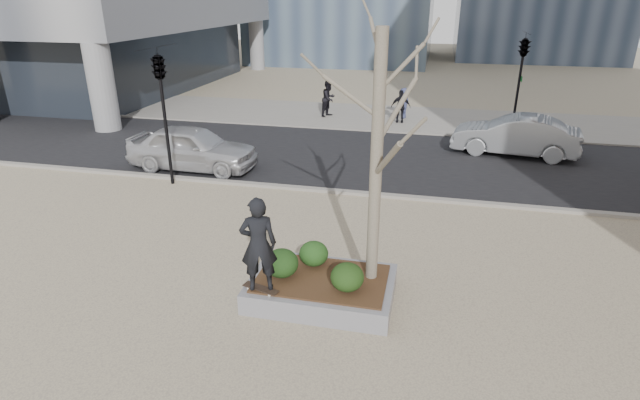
% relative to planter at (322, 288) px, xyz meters
% --- Properties ---
extents(ground, '(120.00, 120.00, 0.00)m').
position_rel_planter_xyz_m(ground, '(-1.00, 0.00, -0.23)').
color(ground, tan).
rests_on(ground, ground).
extents(street, '(60.00, 8.00, 0.02)m').
position_rel_planter_xyz_m(street, '(-1.00, 10.00, -0.21)').
color(street, black).
rests_on(street, ground).
extents(far_sidewalk, '(60.00, 6.00, 0.02)m').
position_rel_planter_xyz_m(far_sidewalk, '(-1.00, 17.00, -0.21)').
color(far_sidewalk, gray).
rests_on(far_sidewalk, ground).
extents(planter, '(3.00, 2.00, 0.45)m').
position_rel_planter_xyz_m(planter, '(0.00, 0.00, 0.00)').
color(planter, gray).
rests_on(planter, ground).
extents(planter_mulch, '(2.70, 1.70, 0.04)m').
position_rel_planter_xyz_m(planter_mulch, '(0.00, 0.00, 0.25)').
color(planter_mulch, '#382314').
rests_on(planter_mulch, planter).
extents(sycamore_tree, '(2.80, 2.80, 6.60)m').
position_rel_planter_xyz_m(sycamore_tree, '(1.00, 0.30, 3.56)').
color(sycamore_tree, gray).
rests_on(sycamore_tree, planter_mulch).
extents(shrub_left, '(0.71, 0.71, 0.60)m').
position_rel_planter_xyz_m(shrub_left, '(-0.84, -0.11, 0.57)').
color(shrub_left, black).
rests_on(shrub_left, planter_mulch).
extents(shrub_middle, '(0.64, 0.64, 0.54)m').
position_rel_planter_xyz_m(shrub_middle, '(-0.29, 0.50, 0.54)').
color(shrub_middle, '#133E16').
rests_on(shrub_middle, planter_mulch).
extents(shrub_right, '(0.67, 0.67, 0.57)m').
position_rel_planter_xyz_m(shrub_right, '(0.59, -0.32, 0.55)').
color(shrub_right, '#1C3B13').
rests_on(shrub_right, planter_mulch).
extents(skateboard, '(0.80, 0.41, 0.08)m').
position_rel_planter_xyz_m(skateboard, '(-1.10, -0.71, 0.26)').
color(skateboard, black).
rests_on(skateboard, planter).
extents(skateboarder, '(0.83, 0.68, 1.97)m').
position_rel_planter_xyz_m(skateboarder, '(-1.10, -0.71, 1.28)').
color(skateboarder, black).
rests_on(skateboarder, skateboard).
extents(police_car, '(4.72, 1.96, 1.60)m').
position_rel_planter_xyz_m(police_car, '(-6.46, 7.15, 0.59)').
color(police_car, '#BDBDC1').
rests_on(police_car, street).
extents(car_silver, '(4.97, 2.36, 1.57)m').
position_rel_planter_xyz_m(car_silver, '(5.20, 11.63, 0.58)').
color(car_silver, '#999CA0').
rests_on(car_silver, street).
extents(pedestrian_a, '(1.00, 1.10, 1.85)m').
position_rel_planter_xyz_m(pedestrian_a, '(-3.40, 16.60, 0.72)').
color(pedestrian_a, black).
rests_on(pedestrian_a, far_sidewalk).
extents(pedestrian_b, '(0.83, 1.12, 1.55)m').
position_rel_planter_xyz_m(pedestrian_b, '(0.45, 17.01, 0.57)').
color(pedestrian_b, '#3A4069').
rests_on(pedestrian_b, far_sidewalk).
extents(pedestrian_c, '(0.97, 0.45, 1.61)m').
position_rel_planter_xyz_m(pedestrian_c, '(0.38, 15.96, 0.61)').
color(pedestrian_c, black).
rests_on(pedestrian_c, far_sidewalk).
extents(traffic_light_near, '(0.60, 2.48, 4.50)m').
position_rel_planter_xyz_m(traffic_light_near, '(-6.50, 5.60, 2.02)').
color(traffic_light_near, black).
rests_on(traffic_light_near, ground).
extents(traffic_light_far, '(0.60, 2.48, 4.50)m').
position_rel_planter_xyz_m(traffic_light_far, '(5.50, 14.60, 2.02)').
color(traffic_light_far, black).
rests_on(traffic_light_far, ground).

